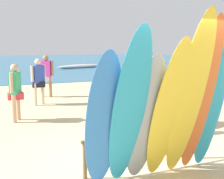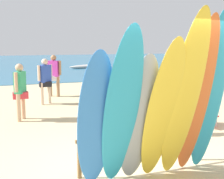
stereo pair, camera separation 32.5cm
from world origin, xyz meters
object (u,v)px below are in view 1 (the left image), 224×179
at_px(surfboard_blue_0, 103,122).
at_px(surfboard_yellow_3, 168,112).
at_px(surfboard_yellow_4, 190,97).
at_px(beachgoer_strolling, 151,97).
at_px(surfboard_orange_5, 201,97).
at_px(distant_boat, 80,66).
at_px(surfboard_teal_1, 129,110).
at_px(beach_chair_red, 197,109).
at_px(beachgoer_midbeach, 126,90).
at_px(beachgoer_by_water, 46,73).
at_px(surfboard_rack, 147,140).
at_px(surfboard_grey_2, 145,120).
at_px(surfboard_teal_6, 213,93).
at_px(beachgoer_photographing, 38,78).
at_px(beachgoer_near_rack, 15,89).

distance_m(surfboard_blue_0, surfboard_yellow_3, 1.02).
bearing_deg(surfboard_yellow_4, beachgoer_strolling, 70.32).
xyz_separation_m(surfboard_orange_5, distant_boat, (4.87, 21.99, -1.16)).
height_order(surfboard_teal_1, beach_chair_red, surfboard_teal_1).
relative_size(beachgoer_midbeach, beachgoer_by_water, 0.88).
distance_m(surfboard_rack, surfboard_grey_2, 0.83).
distance_m(surfboard_teal_6, beachgoer_photographing, 7.15).
relative_size(surfboard_rack, surfboard_teal_6, 0.86).
distance_m(surfboard_orange_5, beachgoer_near_rack, 5.44).
xyz_separation_m(surfboard_teal_1, beachgoer_near_rack, (-1.05, 4.94, -0.29)).
height_order(surfboard_yellow_3, beach_chair_red, surfboard_yellow_3).
bearing_deg(beachgoer_near_rack, beachgoer_photographing, -178.63).
distance_m(surfboard_teal_1, beachgoer_photographing, 7.05).
bearing_deg(surfboard_teal_6, surfboard_yellow_4, -164.21).
distance_m(beachgoer_by_water, beachgoer_photographing, 1.61).
distance_m(surfboard_yellow_4, distant_boat, 22.71).
bearing_deg(beachgoer_by_water, surfboard_yellow_3, 126.30).
xyz_separation_m(surfboard_teal_1, beach_chair_red, (3.34, 2.64, -0.79)).
bearing_deg(beachgoer_strolling, beachgoer_photographing, -69.13).
relative_size(surfboard_teal_1, distant_boat, 0.60).
xyz_separation_m(surfboard_teal_6, beachgoer_strolling, (0.14, 2.26, -0.45)).
distance_m(surfboard_teal_1, distant_boat, 22.92).
height_order(surfboard_yellow_4, beachgoer_by_water, surfboard_yellow_4).
bearing_deg(beachgoer_photographing, surfboard_yellow_4, 69.16).
bearing_deg(surfboard_blue_0, beachgoer_midbeach, 62.70).
relative_size(surfboard_teal_1, beachgoer_midbeach, 1.70).
relative_size(beachgoer_photographing, distant_boat, 0.38).
relative_size(surfboard_rack, beachgoer_midbeach, 1.59).
bearing_deg(surfboard_teal_1, surfboard_blue_0, 159.51).
relative_size(surfboard_orange_5, beachgoer_photographing, 1.66).
xyz_separation_m(beachgoer_midbeach, beachgoer_photographing, (-1.89, 3.17, 0.07)).
relative_size(surfboard_grey_2, surfboard_teal_6, 0.77).
relative_size(beachgoer_near_rack, beach_chair_red, 1.95).
bearing_deg(surfboard_yellow_4, surfboard_teal_1, 174.96).
distance_m(surfboard_orange_5, distant_boat, 22.55).
bearing_deg(surfboard_grey_2, distant_boat, 73.40).
distance_m(surfboard_blue_0, surfboard_yellow_4, 1.41).
relative_size(surfboard_orange_5, surfboard_teal_6, 0.98).
height_order(beachgoer_midbeach, beachgoer_by_water, beachgoer_by_water).
bearing_deg(surfboard_teal_1, beach_chair_red, 36.95).
relative_size(beachgoer_by_water, distant_boat, 0.40).
distance_m(surfboard_yellow_3, beachgoer_strolling, 2.60).
height_order(beachgoer_by_water, beach_chair_red, beachgoer_by_water).
distance_m(surfboard_blue_0, beachgoer_near_rack, 4.86).
height_order(surfboard_blue_0, distant_boat, surfboard_blue_0).
xyz_separation_m(surfboard_blue_0, surfboard_teal_1, (0.35, -0.12, 0.17)).
distance_m(surfboard_blue_0, surfboard_orange_5, 1.70).
bearing_deg(surfboard_grey_2, surfboard_orange_5, -4.17).
relative_size(surfboard_yellow_4, distant_boat, 0.65).
distance_m(surfboard_rack, surfboard_yellow_4, 1.14).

